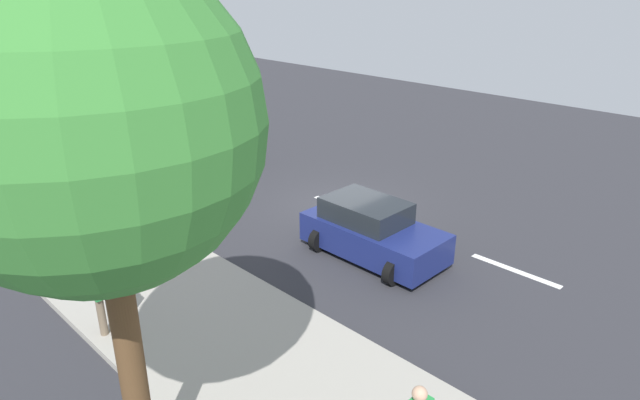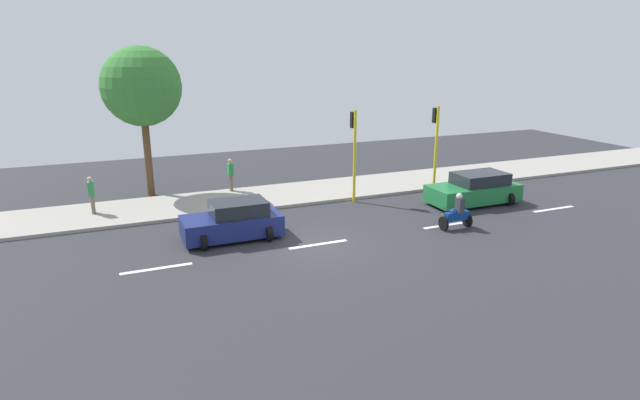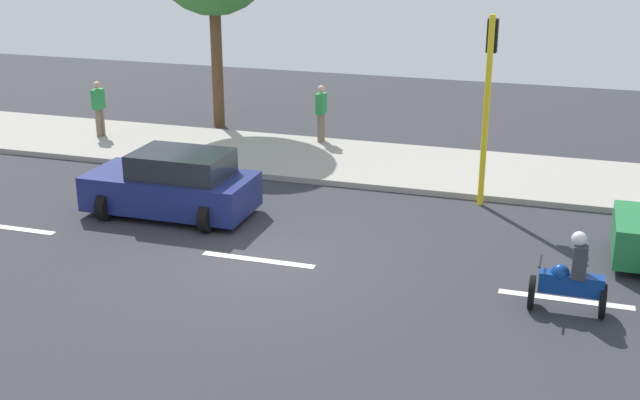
{
  "view_description": "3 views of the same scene",
  "coord_description": "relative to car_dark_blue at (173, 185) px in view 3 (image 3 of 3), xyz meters",
  "views": [
    {
      "loc": [
        12.36,
        11.25,
        7.03
      ],
      "look_at": [
        1.59,
        0.56,
        0.85
      ],
      "focal_mm": 31.29,
      "sensor_mm": 36.0,
      "label": 1
    },
    {
      "loc": [
        -17.32,
        7.15,
        7.23
      ],
      "look_at": [
        0.25,
        -0.17,
        1.7
      ],
      "focal_mm": 29.18,
      "sensor_mm": 36.0,
      "label": 2
    },
    {
      "loc": [
        -14.31,
        -5.84,
        6.7
      ],
      "look_at": [
        0.66,
        -1.11,
        1.19
      ],
      "focal_mm": 46.52,
      "sensor_mm": 36.0,
      "label": 3
    }
  ],
  "objects": [
    {
      "name": "ground_plane",
      "position": [
        -1.93,
        -2.84,
        -0.76
      ],
      "size": [
        40.0,
        60.0,
        0.1
      ],
      "primitive_type": "cube",
      "color": "#2D2D33"
    },
    {
      "name": "sidewalk",
      "position": [
        5.07,
        -2.84,
        -0.63
      ],
      "size": [
        4.0,
        60.0,
        0.15
      ],
      "primitive_type": "cube",
      "color": "#9E998E",
      "rests_on": "ground"
    },
    {
      "name": "lane_stripe_north",
      "position": [
        -1.93,
        -8.84,
        -0.7
      ],
      "size": [
        0.2,
        2.4,
        0.01
      ],
      "primitive_type": "cube",
      "color": "white",
      "rests_on": "ground"
    },
    {
      "name": "lane_stripe_mid",
      "position": [
        -1.93,
        -2.84,
        -0.7
      ],
      "size": [
        0.2,
        2.4,
        0.01
      ],
      "primitive_type": "cube",
      "color": "white",
      "rests_on": "ground"
    },
    {
      "name": "lane_stripe_south",
      "position": [
        -1.93,
        3.16,
        -0.7
      ],
      "size": [
        0.2,
        2.4,
        0.01
      ],
      "primitive_type": "cube",
      "color": "white",
      "rests_on": "ground"
    },
    {
      "name": "car_dark_blue",
      "position": [
        0.0,
        0.0,
        0.0
      ],
      "size": [
        2.2,
        3.84,
        1.52
      ],
      "color": "navy",
      "rests_on": "ground"
    },
    {
      "name": "motorcycle",
      "position": [
        -2.42,
        -8.88,
        -0.07
      ],
      "size": [
        0.6,
        1.3,
        1.53
      ],
      "color": "black",
      "rests_on": "ground"
    },
    {
      "name": "pedestrian_near_signal",
      "position": [
        5.21,
        5.14,
        0.35
      ],
      "size": [
        0.4,
        0.24,
        1.69
      ],
      "color": "#72604C",
      "rests_on": "sidewalk"
    },
    {
      "name": "pedestrian_by_tree",
      "position": [
        6.66,
        -1.48,
        0.35
      ],
      "size": [
        0.4,
        0.24,
        1.69
      ],
      "color": "#72604C",
      "rests_on": "sidewalk"
    },
    {
      "name": "traffic_light_midblock",
      "position": [
        2.92,
        -6.69,
        2.22
      ],
      "size": [
        0.49,
        0.24,
        4.5
      ],
      "color": "yellow",
      "rests_on": "ground"
    }
  ]
}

